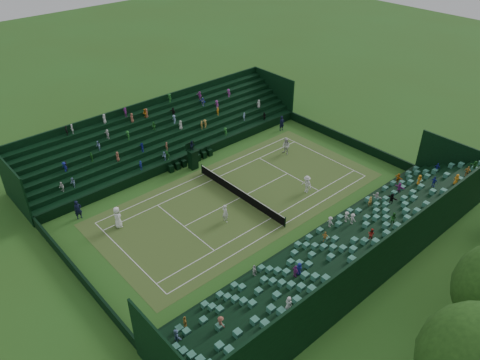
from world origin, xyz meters
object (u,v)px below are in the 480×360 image
(umpire_chair, at_px, (193,157))
(player_far_west, at_px, (286,146))
(player_far_east, at_px, (307,184))
(player_near_west, at_px, (117,217))
(player_near_east, at_px, (225,213))
(tennis_net, at_px, (240,193))

(umpire_chair, bearing_deg, player_far_west, 65.13)
(player_far_west, relative_size, player_far_east, 1.03)
(umpire_chair, xyz_separation_m, player_near_west, (3.50, -10.53, -0.34))
(player_near_east, distance_m, player_far_west, 13.33)
(umpire_chair, bearing_deg, tennis_net, 0.26)
(player_near_east, height_order, player_far_east, player_near_east)
(tennis_net, xyz_separation_m, player_far_west, (-2.92, 9.18, 0.39))
(umpire_chair, height_order, player_far_east, umpire_chair)
(player_far_west, bearing_deg, player_far_east, -33.50)
(umpire_chair, relative_size, player_near_west, 1.56)
(umpire_chair, xyz_separation_m, player_far_west, (4.27, 9.21, -0.43))
(player_near_east, distance_m, player_far_east, 8.81)
(tennis_net, relative_size, player_near_west, 5.81)
(umpire_chair, distance_m, player_far_east, 11.91)
(tennis_net, height_order, player_far_west, player_far_west)
(umpire_chair, relative_size, player_far_west, 1.72)
(player_far_west, bearing_deg, player_near_east, -71.74)
(player_near_west, height_order, player_near_east, player_near_west)
(player_near_east, bearing_deg, tennis_net, -64.60)
(player_far_west, xyz_separation_m, player_far_east, (6.34, -3.82, -0.03))
(player_near_east, height_order, player_far_west, player_far_west)
(umpire_chair, bearing_deg, player_near_west, -71.63)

